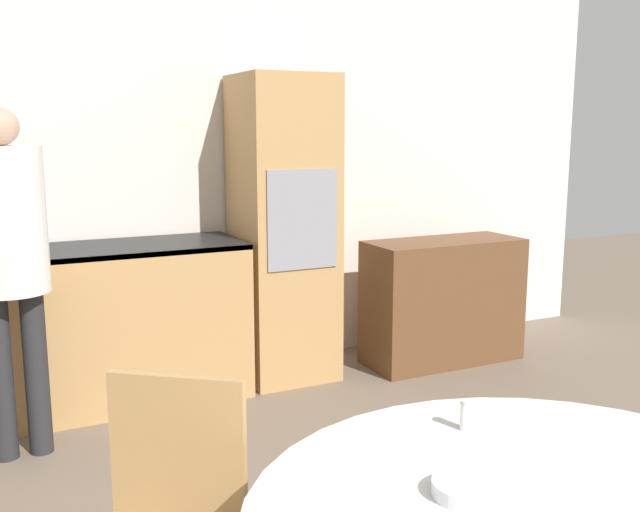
% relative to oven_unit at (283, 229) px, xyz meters
% --- Properties ---
extents(wall_back, '(6.49, 0.05, 2.60)m').
position_rel_oven_unit_xyz_m(wall_back, '(-0.54, 0.34, 0.34)').
color(wall_back, silver).
rests_on(wall_back, ground_plane).
extents(kitchen_counter, '(2.61, 0.60, 0.93)m').
position_rel_oven_unit_xyz_m(kitchen_counter, '(-1.63, -0.01, -0.48)').
color(kitchen_counter, tan).
rests_on(kitchen_counter, ground_plane).
extents(oven_unit, '(0.57, 0.59, 1.92)m').
position_rel_oven_unit_xyz_m(oven_unit, '(0.00, 0.00, 0.00)').
color(oven_unit, tan).
rests_on(oven_unit, ground_plane).
extents(sideboard, '(1.08, 0.45, 0.85)m').
position_rel_oven_unit_xyz_m(sideboard, '(1.09, -0.22, -0.54)').
color(sideboard, brown).
rests_on(sideboard, ground_plane).
extents(person_standing, '(0.36, 0.36, 1.68)m').
position_rel_oven_unit_xyz_m(person_standing, '(-1.62, -0.53, 0.09)').
color(person_standing, '#262628').
rests_on(person_standing, ground_plane).
extents(bowl_near, '(0.16, 0.16, 0.04)m').
position_rel_oven_unit_xyz_m(bowl_near, '(-0.78, -2.91, -0.18)').
color(bowl_near, silver).
rests_on(bowl_near, dining_table).
extents(salt_shaker, '(0.03, 0.03, 0.09)m').
position_rel_oven_unit_xyz_m(salt_shaker, '(-0.56, -2.61, -0.16)').
color(salt_shaker, white).
rests_on(salt_shaker, dining_table).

